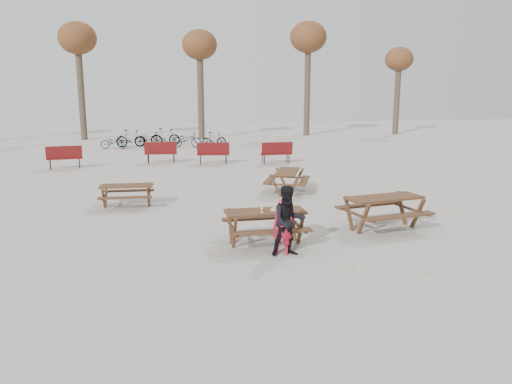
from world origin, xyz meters
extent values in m
plane|color=gray|center=(0.00, 0.00, 0.00)|extent=(80.00, 80.00, 0.00)
cube|color=#392114|center=(0.00, 0.00, 0.75)|extent=(1.80, 0.70, 0.05)
cube|color=#392114|center=(0.00, -0.60, 0.45)|extent=(1.80, 0.25, 0.05)
cube|color=#392114|center=(0.00, 0.60, 0.45)|extent=(1.80, 0.25, 0.05)
cylinder|color=#392114|center=(-0.75, -0.30, 0.36)|extent=(0.08, 0.08, 0.73)
cylinder|color=#392114|center=(-0.75, 0.30, 0.36)|extent=(0.08, 0.08, 0.73)
cylinder|color=#392114|center=(0.75, -0.30, 0.36)|extent=(0.08, 0.08, 0.73)
cylinder|color=#392114|center=(0.75, 0.30, 0.36)|extent=(0.08, 0.08, 0.73)
cube|color=white|center=(0.21, -0.04, 0.79)|extent=(0.18, 0.11, 0.03)
ellipsoid|color=tan|center=(0.21, -0.04, 0.83)|extent=(0.14, 0.06, 0.05)
cylinder|color=silver|center=(-0.10, -0.15, 0.85)|extent=(0.06, 0.06, 0.15)
cylinder|color=#DA550B|center=(-0.10, -0.15, 0.83)|extent=(0.07, 0.07, 0.05)
cylinder|color=white|center=(-0.10, -0.15, 0.94)|extent=(0.03, 0.03, 0.02)
imported|color=#BA1734|center=(0.20, -0.80, 0.59)|extent=(0.50, 0.41, 1.17)
imported|color=black|center=(0.30, -0.89, 0.75)|extent=(0.75, 0.60, 1.50)
imported|color=black|center=(-4.62, 19.60, 0.40)|extent=(1.56, 0.68, 0.79)
imported|color=black|center=(-3.67, 20.30, 0.52)|extent=(1.77, 0.63, 1.04)
imported|color=black|center=(-2.62, 20.61, 0.45)|extent=(1.76, 0.81, 0.89)
imported|color=black|center=(-1.61, 20.63, 0.54)|extent=(1.79, 0.54, 1.07)
imported|color=black|center=(-0.41, 19.36, 0.48)|extent=(1.92, 1.22, 0.95)
imported|color=black|center=(1.24, 19.32, 0.45)|extent=(1.55, 0.65, 0.90)
cylinder|color=#382B21|center=(-7.00, 25.50, 3.15)|extent=(0.44, 0.44, 6.30)
ellipsoid|color=brown|center=(-7.00, 25.50, 6.75)|extent=(2.52, 2.52, 2.14)
cylinder|color=#382B21|center=(1.00, 24.50, 2.97)|extent=(0.44, 0.44, 5.95)
ellipsoid|color=brown|center=(1.00, 24.50, 6.38)|extent=(2.38, 2.38, 2.02)
cylinder|color=#382B21|center=(9.00, 25.50, 3.32)|extent=(0.44, 0.44, 6.65)
ellipsoid|color=brown|center=(9.00, 25.50, 7.12)|extent=(2.66, 2.66, 2.26)
cylinder|color=#382B21|center=(16.00, 25.00, 2.62)|extent=(0.44, 0.44, 5.25)
ellipsoid|color=brown|center=(16.00, 25.00, 5.62)|extent=(2.10, 2.10, 1.79)
camera|label=1|loc=(-2.43, -10.64, 3.48)|focal=35.00mm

